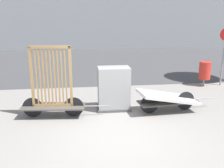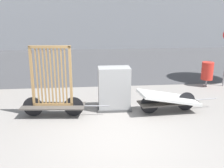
{
  "view_description": "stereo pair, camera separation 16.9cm",
  "coord_description": "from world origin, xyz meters",
  "px_view_note": "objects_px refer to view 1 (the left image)",
  "views": [
    {
      "loc": [
        -0.85,
        -5.49,
        2.95
      ],
      "look_at": [
        0.0,
        1.58,
        0.91
      ],
      "focal_mm": 42.0,
      "sensor_mm": 36.0,
      "label": 1
    },
    {
      "loc": [
        -0.68,
        -5.51,
        2.95
      ],
      "look_at": [
        0.0,
        1.58,
        0.91
      ],
      "focal_mm": 42.0,
      "sensor_mm": 36.0,
      "label": 2
    }
  ],
  "objects_px": {
    "bike_cart_with_mattress": "(168,99)",
    "sign_post": "(224,49)",
    "utility_cabinet": "(114,90)",
    "bike_cart_with_bedframe": "(53,93)",
    "trash_bin": "(205,70)"
  },
  "relations": [
    {
      "from": "utility_cabinet",
      "to": "bike_cart_with_bedframe",
      "type": "bearing_deg",
      "value": -168.32
    },
    {
      "from": "utility_cabinet",
      "to": "sign_post",
      "type": "height_order",
      "value": "sign_post"
    },
    {
      "from": "bike_cart_with_bedframe",
      "to": "trash_bin",
      "type": "xyz_separation_m",
      "value": [
        5.65,
        2.48,
        -0.07
      ]
    },
    {
      "from": "bike_cart_with_bedframe",
      "to": "bike_cart_with_mattress",
      "type": "bearing_deg",
      "value": 4.91
    },
    {
      "from": "bike_cart_with_mattress",
      "to": "sign_post",
      "type": "bearing_deg",
      "value": 32.2
    },
    {
      "from": "utility_cabinet",
      "to": "trash_bin",
      "type": "bearing_deg",
      "value": 28.49
    },
    {
      "from": "bike_cart_with_mattress",
      "to": "sign_post",
      "type": "distance_m",
      "value": 4.04
    },
    {
      "from": "utility_cabinet",
      "to": "sign_post",
      "type": "xyz_separation_m",
      "value": [
        4.59,
        2.1,
        0.86
      ]
    },
    {
      "from": "utility_cabinet",
      "to": "bike_cart_with_mattress",
      "type": "bearing_deg",
      "value": -12.97
    },
    {
      "from": "bike_cart_with_bedframe",
      "to": "trash_bin",
      "type": "height_order",
      "value": "bike_cart_with_bedframe"
    },
    {
      "from": "bike_cart_with_mattress",
      "to": "sign_post",
      "type": "xyz_separation_m",
      "value": [
        3.01,
        2.47,
        1.08
      ]
    },
    {
      "from": "sign_post",
      "to": "trash_bin",
      "type": "bearing_deg",
      "value": 179.4
    },
    {
      "from": "bike_cart_with_mattress",
      "to": "bike_cart_with_bedframe",
      "type": "bearing_deg",
      "value": 172.87
    },
    {
      "from": "bike_cart_with_bedframe",
      "to": "utility_cabinet",
      "type": "relative_size",
      "value": 1.9
    },
    {
      "from": "bike_cart_with_mattress",
      "to": "trash_bin",
      "type": "distance_m",
      "value": 3.39
    }
  ]
}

